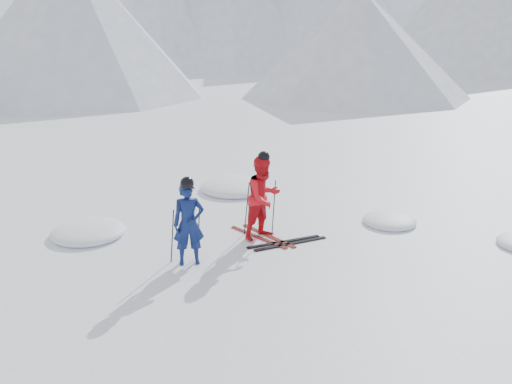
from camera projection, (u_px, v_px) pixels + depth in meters
name	position (u px, v px, depth m)	size (l,w,h in m)	color
ground	(329.00, 240.00, 11.76)	(160.00, 160.00, 0.00)	white
skier_blue	(189.00, 224.00, 10.37)	(0.60, 0.40, 1.66)	#0D1B52
skier_red	(264.00, 198.00, 11.62)	(0.89, 0.69, 1.83)	red
pole_blue_left	(172.00, 236.00, 10.50)	(0.02, 0.02, 1.10)	black
pole_blue_right	(199.00, 231.00, 10.76)	(0.02, 0.02, 1.10)	black
pole_red_left	(247.00, 209.00, 11.83)	(0.02, 0.02, 1.22)	black
pole_red_right	(274.00, 207.00, 11.94)	(0.02, 0.02, 1.22)	black
ski_worn_left	(258.00, 237.00, 11.85)	(0.09, 1.70, 0.03)	black
ski_worn_right	(268.00, 236.00, 11.93)	(0.09, 1.70, 0.03)	black
ski_loose_a	(284.00, 242.00, 11.60)	(0.09, 1.70, 0.03)	black
ski_loose_b	(291.00, 244.00, 11.50)	(0.09, 1.70, 0.03)	black
snow_lumps	(239.00, 211.00, 13.53)	(9.99, 7.33, 0.42)	white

